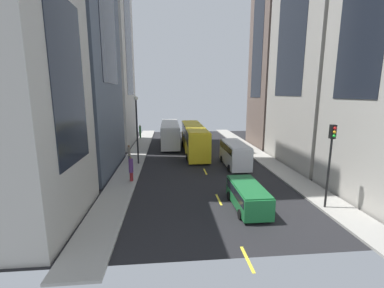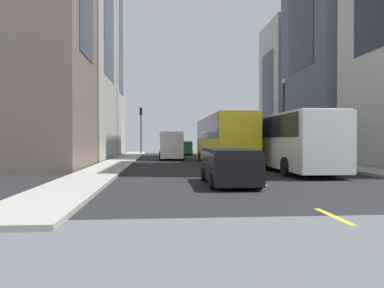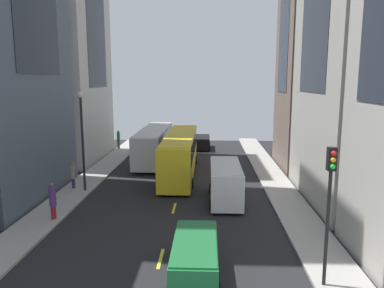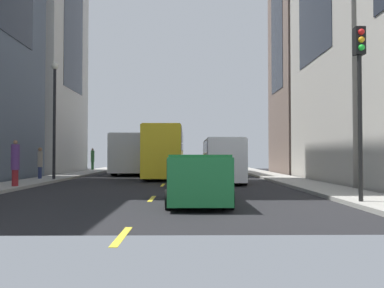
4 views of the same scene
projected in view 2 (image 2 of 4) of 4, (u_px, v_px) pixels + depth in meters
The scene contains 21 objects.
ground_plane at pixel (215, 163), 30.13m from camera, with size 41.80×41.80×0.00m, color black.
sidewalk_west at pixel (307, 161), 30.74m from camera, with size 2.41×44.00×0.15m, color #9E9B93.
sidewalk_east at pixel (119, 162), 29.52m from camera, with size 2.41×44.00×0.15m, color #9E9B93.
lane_stripe_0 at pixel (193, 153), 51.06m from camera, with size 0.16×2.00×0.01m, color yellow.
lane_stripe_1 at pixel (198, 155), 44.08m from camera, with size 0.16×2.00×0.01m, color yellow.
lane_stripe_2 at pixel (205, 158), 37.10m from camera, with size 0.16×2.00×0.01m, color yellow.
lane_stripe_3 at pixel (215, 163), 30.13m from camera, with size 0.16×2.00×0.01m, color yellow.
lane_stripe_4 at pixel (230, 170), 23.15m from camera, with size 0.16×2.00×0.01m, color yellow.
lane_stripe_5 at pixel (260, 183), 16.17m from camera, with size 0.16×2.00×0.01m, color yellow.
lane_stripe_6 at pixel (333, 216), 9.20m from camera, with size 0.16×2.00×0.01m, color yellow.
building_west_0 at pixel (305, 89), 47.43m from camera, with size 9.82×8.63×16.57m.
building_east_0 at pixel (81, 16), 43.50m from camera, with size 9.38×7.82×32.71m.
city_bus_white at pixel (285, 138), 22.97m from camera, with size 2.80×12.27×3.35m.
streetcar_yellow at pixel (222, 136), 28.10m from camera, with size 2.70×13.87×3.59m.
delivery_van_white at pixel (171, 143), 35.17m from camera, with size 2.25×6.04×2.58m.
car_green_0 at pixel (183, 147), 45.51m from camera, with size 2.05×4.78×1.64m.
car_black_1 at pixel (229, 164), 15.55m from camera, with size 2.02×4.59×1.51m.
pedestrian_waiting_curb at pixel (266, 145), 40.19m from camera, with size 0.40×0.40×2.21m.
pedestrian_crossing_mid at pixel (297, 147), 33.96m from camera, with size 0.31×0.31×1.99m.
traffic_light_near_corner at pixel (141, 122), 45.69m from camera, with size 0.32×0.44×5.62m.
streetlamp_near at pixel (284, 110), 34.34m from camera, with size 0.44×0.44×7.31m.
Camera 2 is at (4.23, 29.86, 1.93)m, focal length 34.67 mm.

